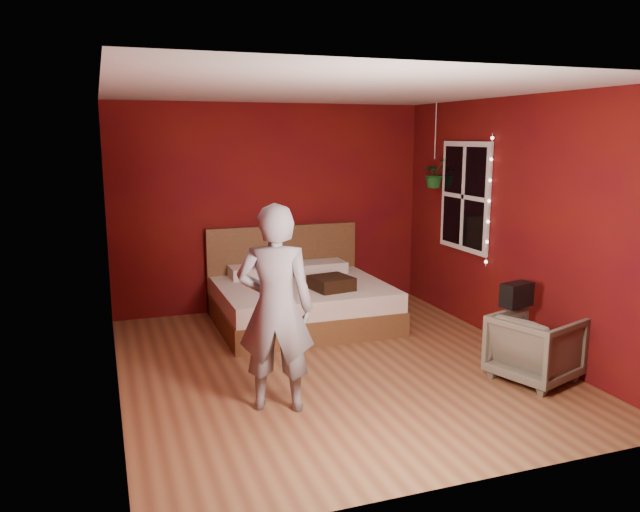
# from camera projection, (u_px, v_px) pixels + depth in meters

# --- Properties ---
(floor) EXTENTS (4.50, 4.50, 0.00)m
(floor) POSITION_uv_depth(u_px,v_px,m) (334.00, 365.00, 6.07)
(floor) COLOR #906039
(floor) RESTS_ON ground
(room_walls) EXTENTS (4.04, 4.54, 2.62)m
(room_walls) POSITION_uv_depth(u_px,v_px,m) (335.00, 193.00, 5.75)
(room_walls) COLOR #67140A
(room_walls) RESTS_ON ground
(window) EXTENTS (0.05, 0.97, 1.27)m
(window) POSITION_uv_depth(u_px,v_px,m) (465.00, 197.00, 7.27)
(window) COLOR white
(window) RESTS_ON room_walls
(fairy_lights) EXTENTS (0.04, 0.04, 1.45)m
(fairy_lights) POSITION_uv_depth(u_px,v_px,m) (489.00, 201.00, 6.77)
(fairy_lights) COLOR silver
(fairy_lights) RESTS_ON room_walls
(bed) EXTENTS (1.96, 1.67, 1.08)m
(bed) POSITION_uv_depth(u_px,v_px,m) (300.00, 300.00, 7.41)
(bed) COLOR brown
(bed) RESTS_ON ground
(person) EXTENTS (0.72, 0.60, 1.69)m
(person) POSITION_uv_depth(u_px,v_px,m) (276.00, 308.00, 4.96)
(person) COLOR slate
(person) RESTS_ON ground
(armchair) EXTENTS (0.86, 0.85, 0.62)m
(armchair) POSITION_uv_depth(u_px,v_px,m) (535.00, 347.00, 5.65)
(armchair) COLOR #696553
(armchair) RESTS_ON ground
(handbag) EXTENTS (0.35, 0.24, 0.22)m
(handbag) POSITION_uv_depth(u_px,v_px,m) (517.00, 294.00, 5.84)
(handbag) COLOR black
(handbag) RESTS_ON armchair
(throw_pillow) EXTENTS (0.48, 0.48, 0.15)m
(throw_pillow) POSITION_uv_depth(u_px,v_px,m) (331.00, 283.00, 7.03)
(throw_pillow) COLOR black
(throw_pillow) RESTS_ON bed
(hanging_plant) EXTENTS (0.41, 0.39, 1.04)m
(hanging_plant) POSITION_uv_depth(u_px,v_px,m) (434.00, 173.00, 7.72)
(hanging_plant) COLOR silver
(hanging_plant) RESTS_ON room_walls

